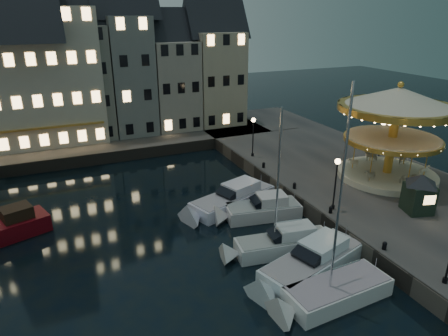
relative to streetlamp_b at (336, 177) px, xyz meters
name	(u,v)px	position (x,y,z in m)	size (l,w,h in m)	color
ground	(257,250)	(-7.20, -1.00, -4.02)	(160.00, 160.00, 0.00)	black
quay_east	(356,180)	(6.80, 5.00, -3.37)	(16.00, 56.00, 1.30)	#474442
quay_north	(91,144)	(-15.20, 27.00, -3.37)	(44.00, 12.00, 1.30)	#474442
quaywall_e	(285,194)	(-1.20, 5.00, -3.37)	(0.15, 44.00, 1.30)	#47423A
quaywall_n	(116,157)	(-13.20, 21.00, -3.37)	(48.00, 0.15, 1.30)	#47423A
streetlamp_b	(336,177)	(0.00, 0.00, 0.00)	(0.44, 0.44, 4.17)	black
streetlamp_c	(253,131)	(0.00, 13.50, 0.00)	(0.44, 0.44, 4.17)	black
streetlamp_d	(382,135)	(11.30, 7.00, 0.00)	(0.44, 0.44, 4.17)	black
bollard_a	(385,245)	(-0.60, -6.00, -2.41)	(0.30, 0.30, 0.57)	black
bollard_b	(331,209)	(-0.60, -0.50, -2.41)	(0.30, 0.30, 0.57)	black
bollard_c	(294,185)	(-0.60, 4.50, -2.41)	(0.30, 0.30, 0.57)	black
bollard_d	(264,165)	(-0.60, 10.00, -2.41)	(0.30, 0.30, 0.57)	black
townhouse_nb	(25,82)	(-21.25, 29.00, 4.26)	(6.16, 8.00, 13.80)	slate
townhouse_nc	(81,74)	(-15.20, 29.00, 4.76)	(6.82, 8.00, 14.80)	slate
townhouse_nd	(129,67)	(-9.45, 29.00, 5.26)	(5.50, 8.00, 15.80)	slate
townhouse_ne	(172,77)	(-4.00, 29.00, 3.76)	(6.16, 8.00, 12.80)	gray
townhouse_nf	(214,71)	(2.05, 29.00, 4.26)	(6.82, 8.00, 13.80)	tan
hotel_corner	(23,68)	(-21.20, 29.00, 5.76)	(17.60, 9.00, 16.80)	#BFB6A3
motorboat_a	(330,295)	(-5.97, -7.48, -3.48)	(7.45, 2.78, 12.40)	silver
motorboat_b	(309,264)	(-5.41, -4.69, -3.37)	(8.90, 4.94, 2.15)	silver
motorboat_c	(278,244)	(-6.03, -1.87, -3.34)	(7.82, 3.01, 10.32)	silver
motorboat_d	(258,210)	(-4.86, 3.22, -3.38)	(7.14, 3.34, 2.15)	silver
motorboat_e	(230,200)	(-6.19, 5.82, -3.37)	(8.88, 5.23, 2.15)	silver
red_fishing_boat	(0,231)	(-23.76, 7.83, -3.33)	(7.40, 4.55, 5.80)	#5A070F
carousel	(396,116)	(8.64, 3.19, 3.12)	(10.12, 10.12, 8.86)	beige
ticket_kiosk	(421,187)	(5.59, -2.96, -0.65)	(2.97, 2.97, 3.48)	black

